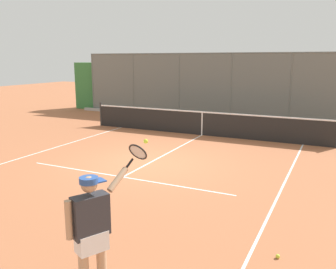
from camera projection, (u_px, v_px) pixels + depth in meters
name	position (u px, v px, depth m)	size (l,w,h in m)	color
ground_plane	(150.00, 163.00, 10.59)	(60.00, 60.00, 0.00)	#A8603D
court_line_markings	(118.00, 179.00, 9.11)	(7.74, 10.67, 0.01)	white
fence_backdrop	(234.00, 91.00, 18.27)	(19.79, 1.37, 3.32)	slate
tennis_net	(202.00, 123.00, 14.36)	(9.95, 0.09, 1.07)	#2D2D2D
tennis_player	(92.00, 227.00, 4.50)	(0.57, 1.32, 1.89)	silver
tennis_ball_mid_court	(278.00, 256.00, 5.49)	(0.07, 0.07, 0.07)	#C1D138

